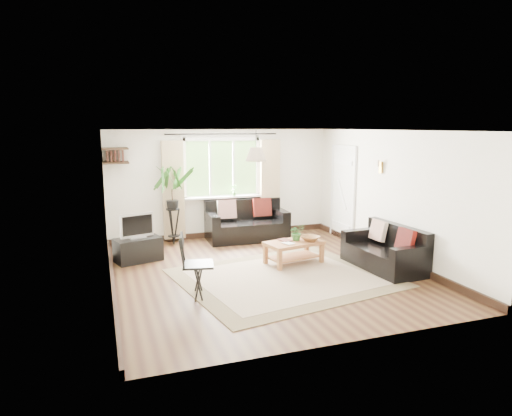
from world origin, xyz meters
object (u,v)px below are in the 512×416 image
object	(u,v)px
sofa_back	(247,221)
folding_chair	(198,266)
coffee_table	(294,253)
palm_stand	(173,206)
tv_stand	(138,250)
sofa_right	(384,248)

from	to	relation	value
sofa_back	folding_chair	size ratio (longest dim) A/B	1.85
coffee_table	palm_stand	distance (m)	2.86
sofa_back	palm_stand	xyz separation A→B (m)	(-1.59, 0.11, 0.42)
tv_stand	palm_stand	distance (m)	1.42
tv_stand	sofa_back	bearing A→B (deg)	3.37
sofa_back	coffee_table	bearing A→B (deg)	-81.23
sofa_back	folding_chair	world-z (taller)	folding_chair
sofa_right	folding_chair	world-z (taller)	folding_chair
palm_stand	tv_stand	bearing A→B (deg)	-129.14
folding_chair	sofa_back	bearing A→B (deg)	-18.38
sofa_back	sofa_right	bearing A→B (deg)	-57.88
sofa_back	folding_chair	distance (m)	3.46
sofa_right	coffee_table	distance (m)	1.58
sofa_back	tv_stand	bearing A→B (deg)	-158.23
coffee_table	folding_chair	distance (m)	2.24
coffee_table	tv_stand	bearing A→B (deg)	157.56
sofa_back	coffee_table	xyz separation A→B (m)	(0.25, -1.98, -0.20)
palm_stand	sofa_back	bearing A→B (deg)	-3.96
tv_stand	folding_chair	world-z (taller)	folding_chair
tv_stand	folding_chair	distance (m)	2.24
folding_chair	tv_stand	bearing A→B (deg)	29.30
sofa_right	tv_stand	world-z (taller)	sofa_right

